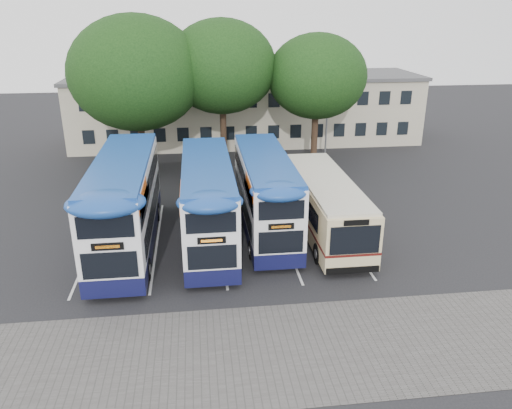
{
  "coord_description": "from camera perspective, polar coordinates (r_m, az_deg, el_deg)",
  "views": [
    {
      "loc": [
        -4.85,
        -20.17,
        11.95
      ],
      "look_at": [
        -1.78,
        5.0,
        1.96
      ],
      "focal_mm": 35.0,
      "sensor_mm": 36.0,
      "label": 1
    }
  ],
  "objects": [
    {
      "name": "bus_dd_mid",
      "position": [
        26.73,
        -5.54,
        0.68
      ],
      "size": [
        2.63,
        10.85,
        4.52
      ],
      "color": "#10113C",
      "rests_on": "ground"
    },
    {
      "name": "lamp_post",
      "position": [
        42.14,
        8.23,
        11.92
      ],
      "size": [
        0.25,
        1.05,
        9.06
      ],
      "color": "gray",
      "rests_on": "ground"
    },
    {
      "name": "paving_strip",
      "position": [
        19.52,
        3.03,
        -16.27
      ],
      "size": [
        40.0,
        6.0,
        0.01
      ],
      "primitive_type": "cube",
      "color": "#595654",
      "rests_on": "ground"
    },
    {
      "name": "depot_building",
      "position": [
        48.22,
        -1.09,
        10.99
      ],
      "size": [
        32.4,
        8.4,
        6.2
      ],
      "color": "beige",
      "rests_on": "ground"
    },
    {
      "name": "tree_left",
      "position": [
        38.49,
        -13.53,
        14.38
      ],
      "size": [
        9.8,
        9.8,
        11.73
      ],
      "color": "black",
      "rests_on": "ground"
    },
    {
      "name": "ground",
      "position": [
        23.94,
        5.75,
        -8.56
      ],
      "size": [
        120.0,
        120.0,
        0.0
      ],
      "primitive_type": "plane",
      "color": "black",
      "rests_on": "ground"
    },
    {
      "name": "bus_single",
      "position": [
        28.28,
        7.9,
        0.31
      ],
      "size": [
        2.75,
        10.79,
        3.22
      ],
      "color": "beige",
      "rests_on": "ground"
    },
    {
      "name": "bus_dd_right",
      "position": [
        28.02,
        1.05,
        1.67
      ],
      "size": [
        2.58,
        10.65,
        4.44
      ],
      "color": "#10113C",
      "rests_on": "ground"
    },
    {
      "name": "tree_right",
      "position": [
        39.46,
        6.99,
        14.32
      ],
      "size": [
        7.57,
        7.57,
        10.35
      ],
      "color": "black",
      "rests_on": "ground"
    },
    {
      "name": "tree_mid",
      "position": [
        39.16,
        -3.93,
        15.44
      ],
      "size": [
        8.31,
        8.31,
        11.39
      ],
      "color": "black",
      "rests_on": "ground"
    },
    {
      "name": "bus_dd_left",
      "position": [
        26.88,
        -14.74,
        0.55
      ],
      "size": [
        2.81,
        11.59,
        4.83
      ],
      "color": "#10113C",
      "rests_on": "ground"
    },
    {
      "name": "bay_lines",
      "position": [
        27.88,
        -4.04,
        -3.92
      ],
      "size": [
        14.12,
        11.0,
        0.01
      ],
      "color": "silver",
      "rests_on": "ground"
    }
  ]
}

